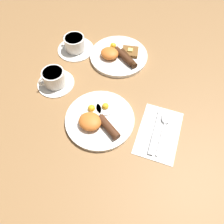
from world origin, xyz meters
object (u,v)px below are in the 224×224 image
Objects in this scene: teacup_near at (54,79)px; spoon at (165,122)px; breakfast_plate_near at (99,119)px; teacup_far at (75,45)px; knife at (155,133)px; breakfast_plate_far at (119,55)px.

teacup_near reaches higher than spoon.
breakfast_plate_near is 0.40m from teacup_far.
knife is 1.05× the size of spoon.
teacup_far is 0.53m from spoon.
knife is (0.20, 0.03, -0.01)m from breakfast_plate_near.
teacup_far is at bearing 131.04° from breakfast_plate_near.
breakfast_plate_near is at bearing -48.96° from teacup_far.
teacup_far is (-0.02, 0.21, -0.00)m from teacup_near.
breakfast_plate_near is at bearing 107.53° from spoon.
knife is at bearing -7.40° from teacup_near.
breakfast_plate_near is 1.53× the size of teacup_far.
teacup_near is 0.46m from spoon.
breakfast_plate_far is 0.20m from teacup_far.
teacup_far is 0.91× the size of spoon.
teacup_near is 0.83× the size of spoon.
breakfast_plate_far is (-0.06, 0.33, 0.00)m from breakfast_plate_near.
teacup_near reaches higher than breakfast_plate_near.
spoon is (0.46, -0.00, -0.02)m from teacup_near.
breakfast_plate_near is 0.21m from knife.
knife is at bearing -30.02° from teacup_far.
spoon is at bearing -0.02° from teacup_near.
knife is (0.27, -0.30, -0.01)m from breakfast_plate_far.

